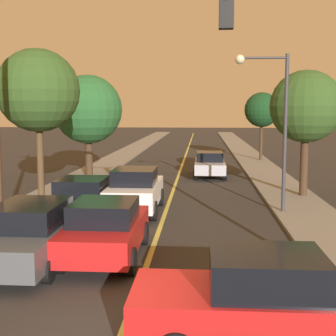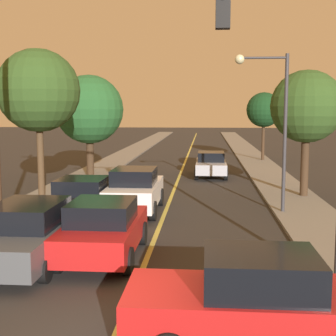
{
  "view_description": "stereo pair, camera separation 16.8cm",
  "coord_description": "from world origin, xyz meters",
  "px_view_note": "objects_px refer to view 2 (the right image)",
  "views": [
    {
      "loc": [
        1.4,
        -7.41,
        4.03
      ],
      "look_at": [
        0.0,
        12.08,
        1.6
      ],
      "focal_mm": 50.0,
      "sensor_mm": 36.0,
      "label": 1
    },
    {
      "loc": [
        1.57,
        -7.39,
        4.03
      ],
      "look_at": [
        0.0,
        12.08,
        1.6
      ],
      "focal_mm": 50.0,
      "sensor_mm": 36.0,
      "label": 2
    }
  ],
  "objects_px": {
    "car_crossing_right": "(253,301)",
    "tree_right_far": "(264,110)",
    "car_outer_lane_front": "(31,232)",
    "streetlamp_right": "(272,109)",
    "car_far_oncoming": "(211,164)",
    "car_near_lane_second": "(135,190)",
    "tree_right_near": "(307,107)",
    "car_outer_lane_second": "(83,197)",
    "tree_left_near": "(38,91)",
    "tree_left_far": "(89,110)",
    "car_near_lane_front": "(103,229)",
    "traffic_signal_mast": "(297,74)"
  },
  "relations": [
    {
      "from": "car_crossing_right",
      "to": "tree_right_far",
      "type": "distance_m",
      "value": 29.97
    },
    {
      "from": "car_near_lane_second",
      "to": "car_far_oncoming",
      "type": "xyz_separation_m",
      "value": [
        3.09,
        10.22,
        -0.12
      ]
    },
    {
      "from": "car_near_lane_front",
      "to": "car_near_lane_second",
      "type": "height_order",
      "value": "car_near_lane_second"
    },
    {
      "from": "car_far_oncoming",
      "to": "tree_left_near",
      "type": "bearing_deg",
      "value": 49.15
    },
    {
      "from": "car_outer_lane_front",
      "to": "car_far_oncoming",
      "type": "bearing_deg",
      "value": 73.18
    },
    {
      "from": "tree_left_far",
      "to": "tree_right_near",
      "type": "height_order",
      "value": "tree_left_far"
    },
    {
      "from": "tree_right_near",
      "to": "tree_right_far",
      "type": "xyz_separation_m",
      "value": [
        -0.01,
        15.55,
        -0.14
      ]
    },
    {
      "from": "car_crossing_right",
      "to": "tree_right_far",
      "type": "height_order",
      "value": "tree_right_far"
    },
    {
      "from": "car_near_lane_second",
      "to": "tree_right_far",
      "type": "relative_size",
      "value": 0.84
    },
    {
      "from": "streetlamp_right",
      "to": "car_near_lane_second",
      "type": "bearing_deg",
      "value": -178.37
    },
    {
      "from": "tree_left_far",
      "to": "tree_right_far",
      "type": "distance_m",
      "value": 15.14
    },
    {
      "from": "car_near_lane_front",
      "to": "car_outer_lane_second",
      "type": "height_order",
      "value": "car_near_lane_front"
    },
    {
      "from": "car_near_lane_front",
      "to": "car_near_lane_second",
      "type": "relative_size",
      "value": 0.95
    },
    {
      "from": "car_outer_lane_front",
      "to": "tree_left_near",
      "type": "xyz_separation_m",
      "value": [
        -2.49,
        7.78,
        4.02
      ]
    },
    {
      "from": "car_outer_lane_second",
      "to": "tree_left_far",
      "type": "relative_size",
      "value": 0.71
    },
    {
      "from": "car_near_lane_front",
      "to": "tree_right_far",
      "type": "relative_size",
      "value": 0.8
    },
    {
      "from": "car_far_oncoming",
      "to": "tree_right_far",
      "type": "bearing_deg",
      "value": -114.98
    },
    {
      "from": "streetlamp_right",
      "to": "tree_right_far",
      "type": "distance_m",
      "value": 19.14
    },
    {
      "from": "car_near_lane_second",
      "to": "car_outer_lane_second",
      "type": "relative_size",
      "value": 1.05
    },
    {
      "from": "car_outer_lane_front",
      "to": "car_outer_lane_second",
      "type": "distance_m",
      "value": 5.31
    },
    {
      "from": "car_near_lane_front",
      "to": "car_near_lane_second",
      "type": "bearing_deg",
      "value": 90.0
    },
    {
      "from": "car_far_oncoming",
      "to": "car_crossing_right",
      "type": "distance_m",
      "value": 20.61
    },
    {
      "from": "car_near_lane_second",
      "to": "tree_right_near",
      "type": "distance_m",
      "value": 8.77
    },
    {
      "from": "car_near_lane_second",
      "to": "tree_right_near",
      "type": "bearing_deg",
      "value": 26.54
    },
    {
      "from": "car_outer_lane_front",
      "to": "streetlamp_right",
      "type": "xyz_separation_m",
      "value": [
        7.1,
        6.32,
        3.27
      ]
    },
    {
      "from": "car_near_lane_second",
      "to": "tree_right_far",
      "type": "height_order",
      "value": "tree_right_far"
    },
    {
      "from": "car_crossing_right",
      "to": "tree_right_near",
      "type": "distance_m",
      "value": 14.88
    },
    {
      "from": "car_near_lane_front",
      "to": "car_far_oncoming",
      "type": "height_order",
      "value": "car_near_lane_front"
    },
    {
      "from": "tree_left_near",
      "to": "car_outer_lane_front",
      "type": "bearing_deg",
      "value": -72.23
    },
    {
      "from": "car_near_lane_front",
      "to": "traffic_signal_mast",
      "type": "distance_m",
      "value": 6.41
    },
    {
      "from": "car_far_oncoming",
      "to": "car_outer_lane_front",
      "type": "bearing_deg",
      "value": 73.18
    },
    {
      "from": "car_crossing_right",
      "to": "streetlamp_right",
      "type": "relative_size",
      "value": 0.7
    },
    {
      "from": "car_far_oncoming",
      "to": "car_outer_lane_second",
      "type": "bearing_deg",
      "value": 65.91
    },
    {
      "from": "car_outer_lane_second",
      "to": "tree_right_far",
      "type": "height_order",
      "value": "tree_right_far"
    },
    {
      "from": "car_far_oncoming",
      "to": "tree_left_near",
      "type": "relative_size",
      "value": 0.67
    },
    {
      "from": "tree_left_near",
      "to": "car_crossing_right",
      "type": "bearing_deg",
      "value": -56.53
    },
    {
      "from": "car_outer_lane_front",
      "to": "tree_right_near",
      "type": "height_order",
      "value": "tree_right_near"
    },
    {
      "from": "car_outer_lane_second",
      "to": "tree_right_far",
      "type": "relative_size",
      "value": 0.81
    },
    {
      "from": "car_outer_lane_front",
      "to": "tree_left_far",
      "type": "bearing_deg",
      "value": 98.19
    },
    {
      "from": "car_near_lane_front",
      "to": "traffic_signal_mast",
      "type": "bearing_deg",
      "value": -18.51
    },
    {
      "from": "car_outer_lane_front",
      "to": "tree_left_far",
      "type": "xyz_separation_m",
      "value": [
        -2.21,
        15.33,
        3.23
      ]
    },
    {
      "from": "car_crossing_right",
      "to": "tree_left_near",
      "type": "bearing_deg",
      "value": 33.47
    },
    {
      "from": "car_crossing_right",
      "to": "tree_left_near",
      "type": "relative_size",
      "value": 0.65
    },
    {
      "from": "car_outer_lane_second",
      "to": "tree_left_far",
      "type": "height_order",
      "value": "tree_left_far"
    },
    {
      "from": "car_far_oncoming",
      "to": "traffic_signal_mast",
      "type": "height_order",
      "value": "traffic_signal_mast"
    },
    {
      "from": "car_near_lane_front",
      "to": "car_far_oncoming",
      "type": "xyz_separation_m",
      "value": [
        3.09,
        15.97,
        -0.04
      ]
    },
    {
      "from": "streetlamp_right",
      "to": "car_near_lane_front",
      "type": "bearing_deg",
      "value": -131.61
    },
    {
      "from": "tree_left_far",
      "to": "car_near_lane_second",
      "type": "bearing_deg",
      "value": -66.03
    },
    {
      "from": "car_crossing_right",
      "to": "tree_right_far",
      "type": "relative_size",
      "value": 0.8
    },
    {
      "from": "streetlamp_right",
      "to": "tree_left_near",
      "type": "distance_m",
      "value": 9.73
    }
  ]
}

